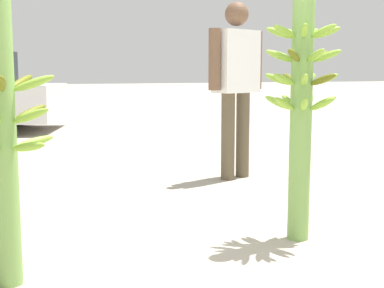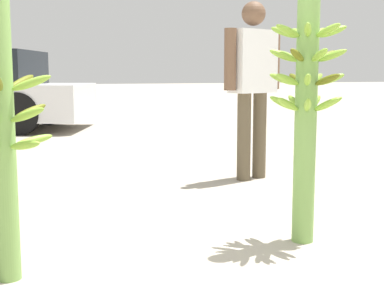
# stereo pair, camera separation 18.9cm
# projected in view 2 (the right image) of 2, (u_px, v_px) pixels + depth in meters

# --- Properties ---
(banana_stalk_left) EXTENTS (0.46, 0.47, 1.49)m
(banana_stalk_left) POSITION_uv_depth(u_px,v_px,m) (2.00, 117.00, 2.36)
(banana_stalk_left) COLOR #7AA851
(banana_stalk_left) RESTS_ON ground_plane
(banana_stalk_center) EXTENTS (0.42, 0.43, 1.72)m
(banana_stalk_center) POSITION_uv_depth(u_px,v_px,m) (307.00, 84.00, 2.89)
(banana_stalk_center) COLOR #7AA851
(banana_stalk_center) RESTS_ON ground_plane
(vendor_person) EXTENTS (0.63, 0.32, 1.54)m
(vendor_person) POSITION_uv_depth(u_px,v_px,m) (253.00, 76.00, 4.65)
(vendor_person) COLOR brown
(vendor_person) RESTS_ON ground_plane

